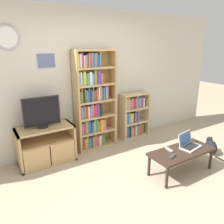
% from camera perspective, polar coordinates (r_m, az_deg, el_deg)
% --- Properties ---
extents(ground_plane, '(18.00, 18.00, 0.00)m').
position_cam_1_polar(ground_plane, '(3.21, 7.12, -20.69)').
color(ground_plane, tan).
extents(wall_back, '(6.90, 0.09, 2.60)m').
position_cam_1_polar(wall_back, '(4.15, -8.28, 7.90)').
color(wall_back, beige).
rests_on(wall_back, ground_plane).
extents(tv_stand, '(0.93, 0.45, 0.65)m').
position_cam_1_polar(tv_stand, '(3.92, -16.72, -8.27)').
color(tv_stand, tan).
rests_on(tv_stand, ground_plane).
extents(television, '(0.59, 0.18, 0.52)m').
position_cam_1_polar(television, '(3.72, -17.88, -0.11)').
color(television, black).
rests_on(television, tv_stand).
extents(bookshelf_tall, '(0.80, 0.27, 1.89)m').
position_cam_1_polar(bookshelf_tall, '(4.14, -5.14, 2.68)').
color(bookshelf_tall, tan).
rests_on(bookshelf_tall, ground_plane).
extents(bookshelf_short, '(0.66, 0.26, 0.98)m').
position_cam_1_polar(bookshelf_short, '(4.77, 5.39, -1.10)').
color(bookshelf_short, tan).
rests_on(bookshelf_short, ground_plane).
extents(coffee_table, '(1.07, 0.46, 0.38)m').
position_cam_1_polar(coffee_table, '(3.65, 17.74, -10.13)').
color(coffee_table, '#332319').
rests_on(coffee_table, ground_plane).
extents(laptop, '(0.39, 0.31, 0.23)m').
position_cam_1_polar(laptop, '(3.76, 19.31, -7.74)').
color(laptop, silver).
rests_on(laptop, coffee_table).
extents(remote_near_laptop, '(0.07, 0.16, 0.02)m').
position_cam_1_polar(remote_near_laptop, '(3.58, 14.67, -9.48)').
color(remote_near_laptop, '#99999E').
rests_on(remote_near_laptop, coffee_table).
extents(remote_far_from_laptop, '(0.17, 0.09, 0.02)m').
position_cam_1_polar(remote_far_from_laptop, '(3.40, 15.48, -11.08)').
color(remote_far_from_laptop, '#38383A').
rests_on(remote_far_from_laptop, coffee_table).
extents(cat, '(0.29, 0.53, 0.31)m').
position_cam_1_polar(cat, '(4.54, 24.38, -8.15)').
color(cat, black).
rests_on(cat, ground_plane).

